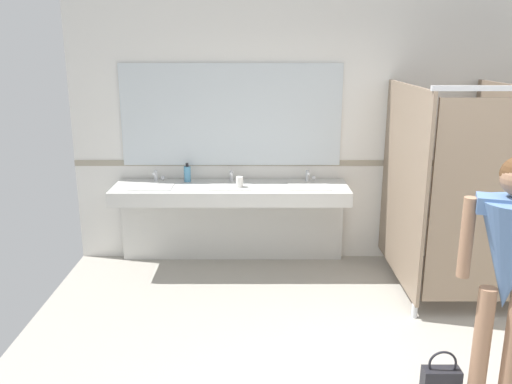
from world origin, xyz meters
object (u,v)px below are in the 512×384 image
handbag (440,380)px  paper_cup (238,182)px  person_standing (508,255)px  soap_dispenser (186,174)px

handbag → paper_cup: 2.61m
handbag → paper_cup: paper_cup is taller
person_standing → handbag: person_standing is taller
person_standing → soap_dispenser: person_standing is taller
soap_dispenser → paper_cup: bearing=-23.2°
person_standing → paper_cup: person_standing is taller
soap_dispenser → paper_cup: size_ratio=1.81×
person_standing → handbag: size_ratio=5.00×
handbag → soap_dispenser: (-1.93, 2.28, 0.86)m
soap_dispenser → handbag: bearing=-49.7°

